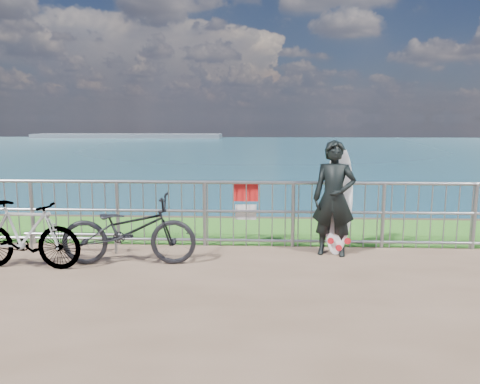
# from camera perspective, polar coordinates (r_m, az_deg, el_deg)

# --- Properties ---
(grass_strip) EXTENTS (120.00, 120.00, 0.00)m
(grass_strip) POSITION_cam_1_polar(r_m,az_deg,el_deg) (9.13, -0.32, -4.67)
(grass_strip) COLOR #2F7720
(grass_strip) RESTS_ON ground
(seascape) EXTENTS (260.00, 260.00, 5.00)m
(seascape) POSITION_cam_1_polar(r_m,az_deg,el_deg) (160.01, -13.40, 6.48)
(seascape) COLOR brown
(seascape) RESTS_ON ground
(railing) EXTENTS (10.06, 0.10, 1.13)m
(railing) POSITION_cam_1_polar(r_m,az_deg,el_deg) (7.94, -0.60, -2.54)
(railing) COLOR gray
(railing) RESTS_ON ground
(surfer) EXTENTS (0.75, 0.57, 1.83)m
(surfer) POSITION_cam_1_polar(r_m,az_deg,el_deg) (7.52, 11.39, -0.77)
(surfer) COLOR black
(surfer) RESTS_ON ground
(surfboard) EXTENTS (0.54, 0.51, 1.74)m
(surfboard) POSITION_cam_1_polar(r_m,az_deg,el_deg) (7.66, 11.88, -1.46)
(surfboard) COLOR white
(surfboard) RESTS_ON ground
(bicycle_near) EXTENTS (2.03, 0.82, 1.04)m
(bicycle_near) POSITION_cam_1_polar(r_m,az_deg,el_deg) (7.16, -13.39, -4.52)
(bicycle_near) COLOR black
(bicycle_near) RESTS_ON ground
(bicycle_far) EXTENTS (1.69, 0.57, 1.00)m
(bicycle_far) POSITION_cam_1_polar(r_m,az_deg,el_deg) (7.45, -24.75, -4.76)
(bicycle_far) COLOR black
(bicycle_far) RESTS_ON ground
(bike_rack) EXTENTS (1.60, 0.05, 0.34)m
(bike_rack) POSITION_cam_1_polar(r_m,az_deg,el_deg) (8.06, -19.68, -5.11)
(bike_rack) COLOR gray
(bike_rack) RESTS_ON ground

